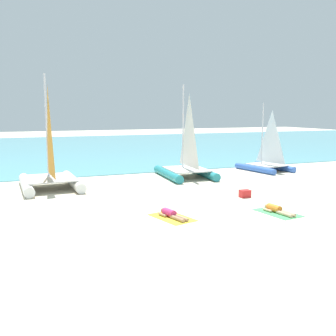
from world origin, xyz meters
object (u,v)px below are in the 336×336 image
Objects in this scene: towel_right at (278,213)px; cooler_box at (245,194)px; sunbather_left at (171,214)px; sailboat_blue at (266,161)px; towel_left at (172,218)px; sunbather_right at (276,210)px; sailboat_teal at (186,164)px; sailboat_white at (50,172)px.

cooler_box reaches higher than towel_right.
sunbather_left reaches higher than towel_right.
sailboat_blue reaches higher than sunbather_left.
towel_right is (-6.35, -9.53, -0.70)m from sailboat_blue.
sunbather_right is (4.27, -0.90, 0.13)m from towel_left.
sunbather_right is (-0.01, 0.07, 0.13)m from towel_right.
sunbather_right is (4.29, -0.96, 0.00)m from sunbather_left.
cooler_box reaches higher than sunbather_right.
sunbather_left is 4.39m from sunbather_right.
sailboat_teal is 11.59× the size of cooler_box.
sailboat_blue is 3.01× the size of sunbather_right.
sailboat_white reaches higher than towel_left.
sailboat_teal is 6.24m from cooler_box.
sailboat_blue is (6.31, 0.37, -0.16)m from sailboat_teal.
towel_left is (-10.63, -8.56, -0.70)m from sailboat_blue.
sunbather_left is at bearing -150.85° from sailboat_blue.
sunbather_left reaches higher than towel_left.
sailboat_white is 3.23× the size of towel_right.
sailboat_white is 3.95× the size of sunbather_left.
cooler_box is (4.66, 1.94, 0.05)m from sunbather_left.
sunbather_right is at bearing -133.36° from sailboat_blue.
sailboat_teal is 9.20m from towel_right.
cooler_box is at bearing 23.38° from towel_left.
sailboat_white is at bearing 102.52° from sunbather_left.
sailboat_white is 3.92× the size of sunbather_right.
sunbather_left is at bearing -157.37° from cooler_box.
sunbather_left is at bearing -65.23° from sailboat_white.
sailboat_white is 12.28× the size of cooler_box.
sunbather_right is 3.13× the size of cooler_box.
sailboat_blue is at bearing 24.27° from sunbather_left.
sailboat_white is 8.67m from sunbather_left.
towel_right is 1.21× the size of sunbather_right.
sunbather_right reaches higher than towel_right.
sunbather_right is 2.93m from cooler_box.
sailboat_teal reaches higher than towel_right.
sailboat_white reaches higher than sailboat_blue.
sailboat_teal reaches higher than sunbather_left.
sailboat_blue is 3.04× the size of sunbather_left.
cooler_box is (-5.99, -6.56, -0.52)m from sailboat_blue.
sunbather_right is (-0.05, -9.09, -0.73)m from sailboat_teal.
towel_right is at bearing -133.14° from sailboat_blue.
towel_right is at bearing -86.74° from sailboat_teal.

